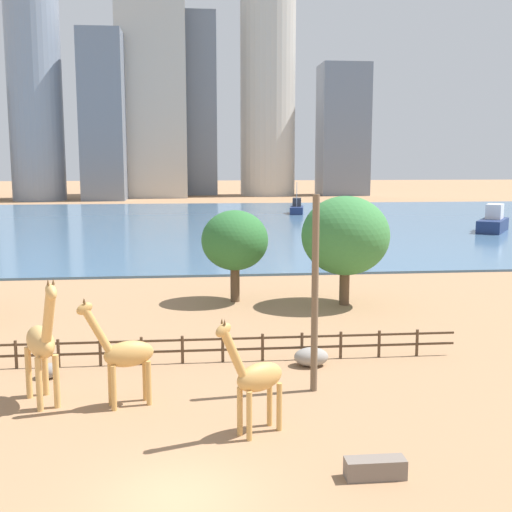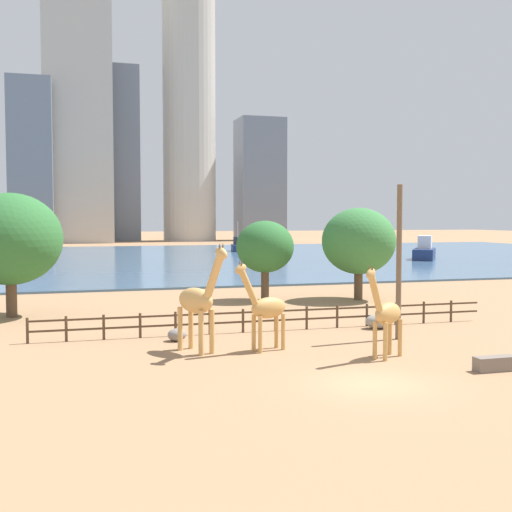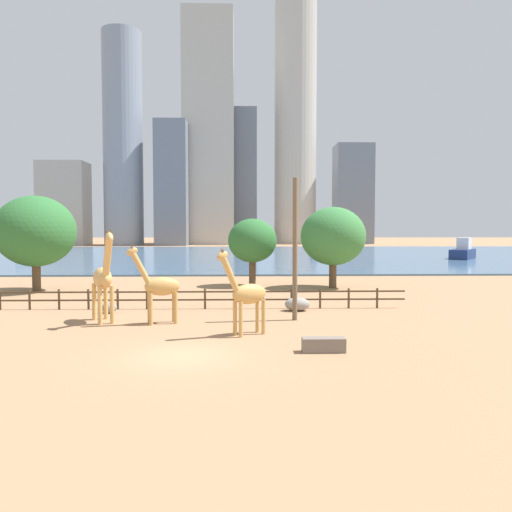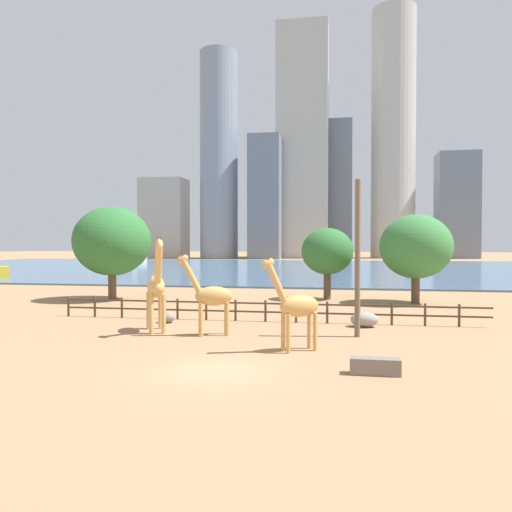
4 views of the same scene
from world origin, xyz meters
name	(u,v)px [view 3 (image 3 of 4)]	position (x,y,z in m)	size (l,w,h in m)	color
ground_plane	(230,255)	(0.00, 80.00, 0.00)	(400.00, 400.00, 0.00)	#9E7551
harbor_water	(230,255)	(0.00, 77.00, 0.10)	(180.00, 86.00, 0.20)	#476B8C
giraffe_tall	(159,286)	(-2.04, 6.99, 2.05)	(2.93, 1.45, 4.33)	tan
giraffe_companion	(247,294)	(2.66, 3.96, 2.01)	(2.65, 1.96, 4.28)	tan
giraffe_young	(103,278)	(-5.18, 7.47, 2.45)	(2.14, 3.38, 5.18)	tan
utility_pole	(295,249)	(5.43, 7.89, 4.00)	(0.28, 0.28, 8.00)	brown
boulder_near_fence	(297,304)	(5.92, 11.04, 0.42)	(1.57, 1.13, 0.85)	gray
boulder_by_pole	(109,308)	(-5.70, 10.54, 0.33)	(0.95, 0.87, 0.65)	gray
feeding_trough	(324,345)	(5.86, 0.53, 0.30)	(1.80, 0.60, 0.60)	#72665B
enclosure_fence	(198,297)	(-0.40, 12.00, 0.76)	(26.12, 0.14, 1.30)	#4C3826
tree_left_large	(35,231)	(-14.51, 21.39, 4.95)	(6.47, 6.47, 7.88)	brown
tree_center_broad	(333,236)	(10.38, 23.20, 4.51)	(5.65, 5.65, 7.07)	brown
tree_right_tall	(252,241)	(3.38, 24.88, 4.07)	(4.40, 4.40, 6.09)	brown
boat_ferry	(314,247)	(18.64, 92.20, 1.11)	(3.27, 6.33, 5.43)	navy
boat_tug	(27,245)	(-46.45, 94.64, 1.47)	(7.64, 8.62, 3.75)	silver
boat_barge	(463,252)	(39.32, 62.06, 1.38)	(6.84, 8.14, 3.48)	navy
skyline_tower_needle	(123,140)	(-34.52, 137.37, 32.84)	(12.10, 12.10, 65.68)	gray
skyline_block_central	(295,125)	(20.92, 153.93, 41.06)	(14.40, 14.40, 82.12)	#B7B2A8
skyline_tower_glass	(64,204)	(-53.66, 139.24, 13.06)	(14.46, 10.27, 26.12)	#ADA89E
skyline_block_left	(208,129)	(-8.63, 146.97, 38.18)	(16.67, 10.63, 76.35)	#B7B2A8
skyline_block_right	(353,195)	(41.16, 153.98, 17.15)	(12.66, 11.21, 34.30)	slate
skyline_tower_short	(172,184)	(-19.51, 137.31, 19.27)	(9.82, 10.08, 38.55)	slate
skyline_block_wide	(240,178)	(1.59, 161.53, 23.74)	(12.01, 14.56, 47.48)	slate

